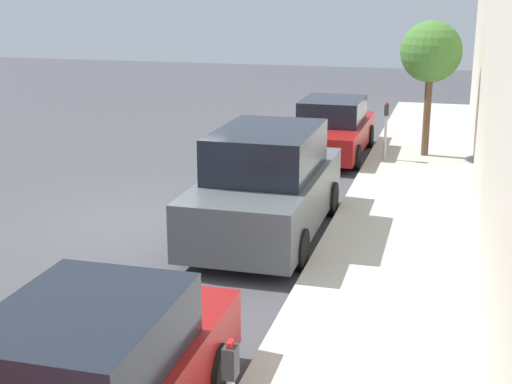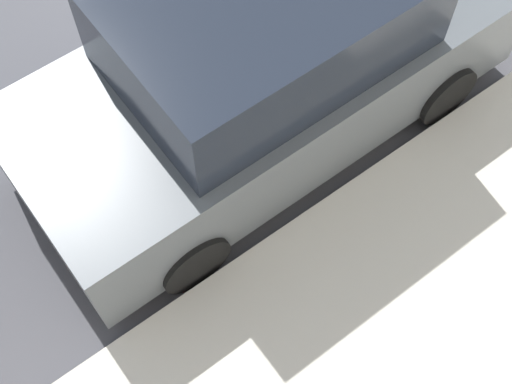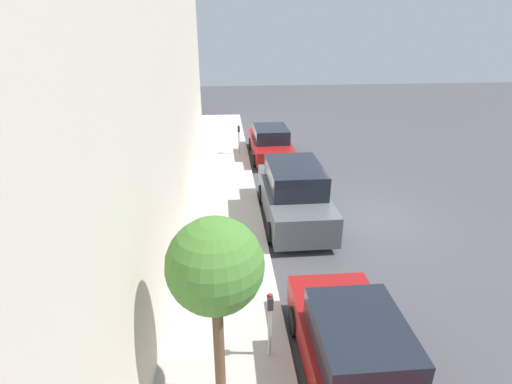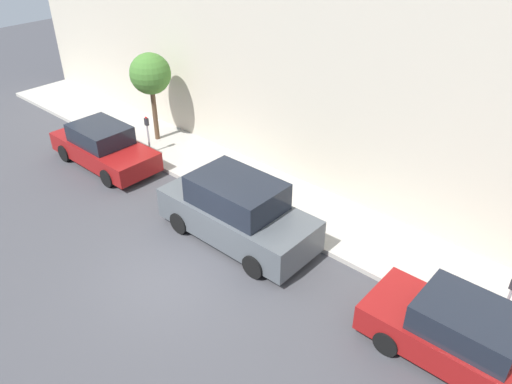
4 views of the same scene
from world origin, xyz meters
name	(u,v)px [view 2 (image 2 of 4)]	position (x,y,z in m)	size (l,w,h in m)	color
sidewalk	(439,296)	(4.83, 0.00, 0.07)	(2.67, 32.00, 0.15)	#B2ADA3
parked_suv_second	(266,66)	(2.41, -0.12, 0.93)	(2.08, 4.81, 1.98)	#4C5156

